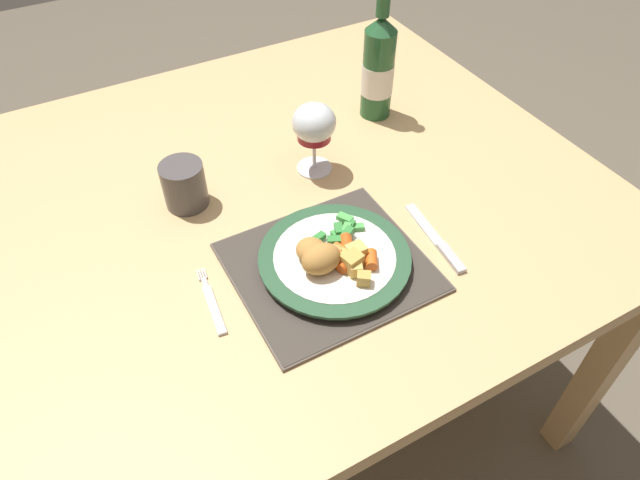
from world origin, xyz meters
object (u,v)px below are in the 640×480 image
at_px(dinner_plate, 334,259).
at_px(bottle, 378,68).
at_px(dining_table, 287,219).
at_px(fork, 213,305).
at_px(drinking_cup, 184,184).
at_px(wine_glass, 314,126).
at_px(table_knife, 439,243).

bearing_deg(dinner_plate, bottle, 49.09).
distance_m(dining_table, fork, 0.32).
xyz_separation_m(fork, drinking_cup, (0.05, 0.25, 0.04)).
xyz_separation_m(dinner_plate, wine_glass, (0.09, 0.24, 0.08)).
height_order(table_knife, drinking_cup, drinking_cup).
height_order(dinner_plate, drinking_cup, drinking_cup).
bearing_deg(wine_glass, bottle, 27.16).
relative_size(dining_table, bottle, 4.07).
height_order(fork, wine_glass, wine_glass).
height_order(dining_table, dinner_plate, dinner_plate).
bearing_deg(table_knife, dining_table, 121.71).
bearing_deg(bottle, dining_table, -155.76).
distance_m(table_knife, wine_glass, 0.32).
distance_m(dinner_plate, wine_glass, 0.27).
bearing_deg(table_knife, wine_glass, 107.37).
bearing_deg(wine_glass, dinner_plate, -111.05).
height_order(table_knife, wine_glass, wine_glass).
relative_size(dining_table, wine_glass, 8.10).
bearing_deg(dinner_plate, dining_table, 85.23).
distance_m(dining_table, wine_glass, 0.20).
bearing_deg(table_knife, fork, 170.91).
relative_size(wine_glass, bottle, 0.50).
relative_size(fork, wine_glass, 0.96).
bearing_deg(bottle, wine_glass, -152.84).
height_order(table_knife, bottle, bottle).
relative_size(fork, bottle, 0.48).
bearing_deg(wine_glass, table_knife, -72.63).
xyz_separation_m(dinner_plate, fork, (-0.21, 0.02, -0.01)).
distance_m(fork, wine_glass, 0.39).
relative_size(dining_table, drinking_cup, 13.58).
height_order(dinner_plate, table_knife, dinner_plate).
distance_m(dinner_plate, bottle, 0.48).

